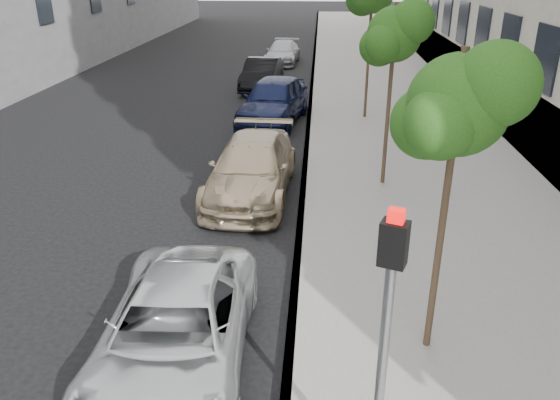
# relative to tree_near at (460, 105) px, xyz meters

# --- Properties ---
(sidewalk) EXTENTS (6.40, 72.00, 0.14)m
(sidewalk) POSITION_rel_tree_near_xyz_m (1.07, 22.50, -3.68)
(sidewalk) COLOR gray
(sidewalk) RESTS_ON ground
(curb) EXTENTS (0.15, 72.00, 0.14)m
(curb) POSITION_rel_tree_near_xyz_m (-2.05, 22.50, -3.68)
(curb) COLOR #9E9B93
(curb) RESTS_ON ground
(tree_near) EXTENTS (1.64, 1.44, 4.42)m
(tree_near) POSITION_rel_tree_near_xyz_m (0.00, 0.00, 0.00)
(tree_near) COLOR #38281C
(tree_near) RESTS_ON sidewalk
(tree_mid) EXTENTS (1.64, 1.44, 4.48)m
(tree_mid) POSITION_rel_tree_near_xyz_m (-0.00, 6.50, 0.07)
(tree_mid) COLOR #38281C
(tree_mid) RESTS_ON sidewalk
(signal_pole) EXTENTS (0.29, 0.25, 3.30)m
(signal_pole) POSITION_rel_tree_near_xyz_m (-1.04, -2.46, -1.55)
(signal_pole) COLOR #939699
(signal_pole) RESTS_ON sidewalk
(minivan) EXTENTS (2.18, 4.47, 1.22)m
(minivan) POSITION_rel_tree_near_xyz_m (-3.64, -0.60, -3.13)
(minivan) COLOR silver
(minivan) RESTS_ON ground
(suv) EXTENTS (2.12, 4.82, 1.38)m
(suv) POSITION_rel_tree_near_xyz_m (-3.33, 5.83, -3.06)
(suv) COLOR tan
(suv) RESTS_ON ground
(sedan_blue) EXTENTS (2.64, 5.00, 1.62)m
(sedan_blue) POSITION_rel_tree_near_xyz_m (-3.33, 12.50, -2.94)
(sedan_blue) COLOR #11183A
(sedan_blue) RESTS_ON ground
(sedan_black) EXTENTS (1.72, 4.19, 1.35)m
(sedan_black) POSITION_rel_tree_near_xyz_m (-4.32, 18.04, -3.07)
(sedan_black) COLOR black
(sedan_black) RESTS_ON ground
(sedan_rear) EXTENTS (1.97, 4.30, 1.22)m
(sedan_rear) POSITION_rel_tree_near_xyz_m (-3.84, 24.91, -3.14)
(sedan_rear) COLOR #ACADB4
(sedan_rear) RESTS_ON ground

